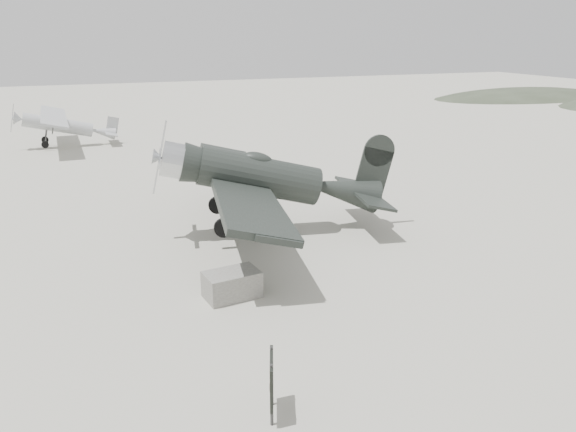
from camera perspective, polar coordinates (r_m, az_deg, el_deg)
name	(u,v)px	position (r m, az deg, el deg)	size (l,w,h in m)	color
ground	(247,268)	(20.20, -4.14, -5.31)	(160.00, 160.00, 0.00)	#ABA897
hill_northeast	(526,97)	(80.36, 22.99, 11.06)	(32.00, 16.00, 5.20)	#313829
lowwing_monoplane	(270,179)	(23.01, -1.84, 3.80)	(9.81, 13.66, 4.39)	black
highwing_monoplane	(62,123)	(44.31, -21.97, 8.80)	(7.15, 10.03, 2.86)	#AAADAF
equipment_block	(232,284)	(17.99, -5.72, -6.94)	(1.70, 1.07, 0.85)	#63605C
sign_board	(272,380)	(12.63, -1.68, -16.29)	(0.42, 1.00, 1.49)	#333333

